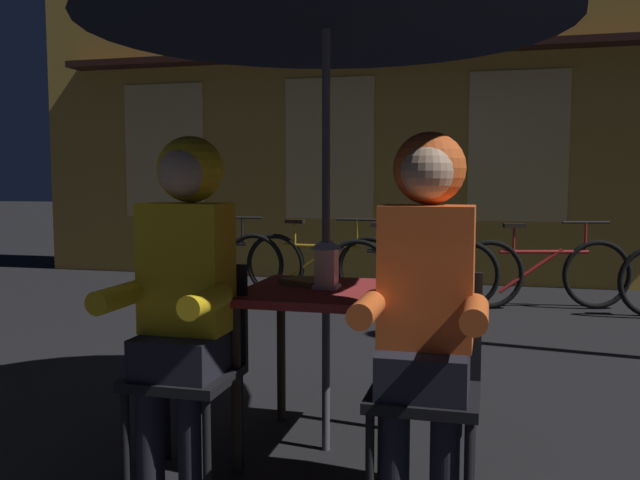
{
  "coord_description": "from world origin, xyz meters",
  "views": [
    {
      "loc": [
        0.71,
        -2.86,
        1.22
      ],
      "look_at": [
        0.0,
        -0.11,
        0.97
      ],
      "focal_mm": 37.58,
      "sensor_mm": 36.0,
      "label": 1
    }
  ],
  "objects_px": {
    "lantern": "(326,261)",
    "person_right_hooded": "(426,283)",
    "bicycle_second": "(320,265)",
    "bicycle_fourth": "(543,273)",
    "person_left_hooded": "(184,274)",
    "book": "(304,282)",
    "cafe_table": "(326,311)",
    "bicycle_nearest": "(208,262)",
    "chair_right": "(426,375)",
    "bicycle_third": "(410,272)",
    "chair_left": "(192,358)"
  },
  "relations": [
    {
      "from": "person_left_hooded",
      "to": "book",
      "type": "height_order",
      "value": "person_left_hooded"
    },
    {
      "from": "bicycle_second",
      "to": "book",
      "type": "bearing_deg",
      "value": -76.82
    },
    {
      "from": "bicycle_fourth",
      "to": "lantern",
      "type": "bearing_deg",
      "value": -107.68
    },
    {
      "from": "person_left_hooded",
      "to": "person_right_hooded",
      "type": "relative_size",
      "value": 1.0
    },
    {
      "from": "bicycle_second",
      "to": "bicycle_third",
      "type": "distance_m",
      "value": 0.99
    },
    {
      "from": "bicycle_second",
      "to": "bicycle_third",
      "type": "height_order",
      "value": "same"
    },
    {
      "from": "cafe_table",
      "to": "person_right_hooded",
      "type": "distance_m",
      "value": 0.67
    },
    {
      "from": "chair_left",
      "to": "person_left_hooded",
      "type": "relative_size",
      "value": 0.62
    },
    {
      "from": "person_right_hooded",
      "to": "bicycle_nearest",
      "type": "distance_m",
      "value": 5.02
    },
    {
      "from": "chair_right",
      "to": "book",
      "type": "height_order",
      "value": "chair_right"
    },
    {
      "from": "cafe_table",
      "to": "bicycle_second",
      "type": "bearing_deg",
      "value": 104.7
    },
    {
      "from": "chair_left",
      "to": "bicycle_third",
      "type": "relative_size",
      "value": 0.52
    },
    {
      "from": "person_right_hooded",
      "to": "bicycle_fourth",
      "type": "relative_size",
      "value": 0.85
    },
    {
      "from": "book",
      "to": "bicycle_fourth",
      "type": "bearing_deg",
      "value": 97.89
    },
    {
      "from": "bicycle_second",
      "to": "bicycle_fourth",
      "type": "relative_size",
      "value": 1.02
    },
    {
      "from": "bicycle_third",
      "to": "bicycle_fourth",
      "type": "height_order",
      "value": "same"
    },
    {
      "from": "book",
      "to": "lantern",
      "type": "bearing_deg",
      "value": -7.78
    },
    {
      "from": "bicycle_nearest",
      "to": "bicycle_fourth",
      "type": "relative_size",
      "value": 1.02
    },
    {
      "from": "person_right_hooded",
      "to": "bicycle_second",
      "type": "bearing_deg",
      "value": 109.31
    },
    {
      "from": "cafe_table",
      "to": "person_left_hooded",
      "type": "height_order",
      "value": "person_left_hooded"
    },
    {
      "from": "book",
      "to": "person_left_hooded",
      "type": "bearing_deg",
      "value": -95.73
    },
    {
      "from": "lantern",
      "to": "person_right_hooded",
      "type": "relative_size",
      "value": 0.17
    },
    {
      "from": "bicycle_third",
      "to": "book",
      "type": "height_order",
      "value": "bicycle_third"
    },
    {
      "from": "lantern",
      "to": "book",
      "type": "xyz_separation_m",
      "value": [
        -0.13,
        0.09,
        -0.11
      ]
    },
    {
      "from": "bicycle_nearest",
      "to": "person_left_hooded",
      "type": "bearing_deg",
      "value": -67.23
    },
    {
      "from": "bicycle_third",
      "to": "bicycle_fourth",
      "type": "bearing_deg",
      "value": 12.32
    },
    {
      "from": "lantern",
      "to": "book",
      "type": "height_order",
      "value": "lantern"
    },
    {
      "from": "lantern",
      "to": "bicycle_fourth",
      "type": "bearing_deg",
      "value": 72.32
    },
    {
      "from": "cafe_table",
      "to": "lantern",
      "type": "xyz_separation_m",
      "value": [
        -0.0,
        0.01,
        0.22
      ]
    },
    {
      "from": "cafe_table",
      "to": "bicycle_third",
      "type": "bearing_deg",
      "value": 90.53
    },
    {
      "from": "bicycle_fourth",
      "to": "book",
      "type": "xyz_separation_m",
      "value": [
        -1.32,
        -3.65,
        0.41
      ]
    },
    {
      "from": "person_left_hooded",
      "to": "bicycle_second",
      "type": "bearing_deg",
      "value": 96.89
    },
    {
      "from": "lantern",
      "to": "bicycle_fourth",
      "type": "xyz_separation_m",
      "value": [
        1.19,
        3.74,
        -0.51
      ]
    },
    {
      "from": "cafe_table",
      "to": "bicycle_nearest",
      "type": "xyz_separation_m",
      "value": [
        -2.24,
        3.77,
        -0.29
      ]
    },
    {
      "from": "lantern",
      "to": "bicycle_third",
      "type": "distance_m",
      "value": 3.51
    },
    {
      "from": "person_left_hooded",
      "to": "bicycle_third",
      "type": "relative_size",
      "value": 0.84
    },
    {
      "from": "lantern",
      "to": "cafe_table",
      "type": "bearing_deg",
      "value": -86.41
    },
    {
      "from": "chair_left",
      "to": "bicycle_fourth",
      "type": "xyz_separation_m",
      "value": [
        1.67,
        4.12,
        -0.14
      ]
    },
    {
      "from": "person_left_hooded",
      "to": "bicycle_fourth",
      "type": "relative_size",
      "value": 0.85
    },
    {
      "from": "bicycle_second",
      "to": "person_left_hooded",
      "type": "bearing_deg",
      "value": -83.11
    },
    {
      "from": "person_right_hooded",
      "to": "person_left_hooded",
      "type": "bearing_deg",
      "value": 180.0
    },
    {
      "from": "bicycle_nearest",
      "to": "bicycle_second",
      "type": "bearing_deg",
      "value": -0.52
    },
    {
      "from": "person_left_hooded",
      "to": "person_right_hooded",
      "type": "height_order",
      "value": "same"
    },
    {
      "from": "bicycle_fourth",
      "to": "chair_right",
      "type": "bearing_deg",
      "value": -99.8
    },
    {
      "from": "bicycle_nearest",
      "to": "bicycle_second",
      "type": "distance_m",
      "value": 1.25
    },
    {
      "from": "bicycle_second",
      "to": "book",
      "type": "xyz_separation_m",
      "value": [
        0.86,
        -3.65,
        0.41
      ]
    },
    {
      "from": "lantern",
      "to": "bicycle_third",
      "type": "bearing_deg",
      "value": 90.52
    },
    {
      "from": "person_right_hooded",
      "to": "chair_right",
      "type": "bearing_deg",
      "value": 90.0
    },
    {
      "from": "lantern",
      "to": "person_left_hooded",
      "type": "distance_m",
      "value": 0.65
    },
    {
      "from": "lantern",
      "to": "person_right_hooded",
      "type": "height_order",
      "value": "person_right_hooded"
    }
  ]
}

